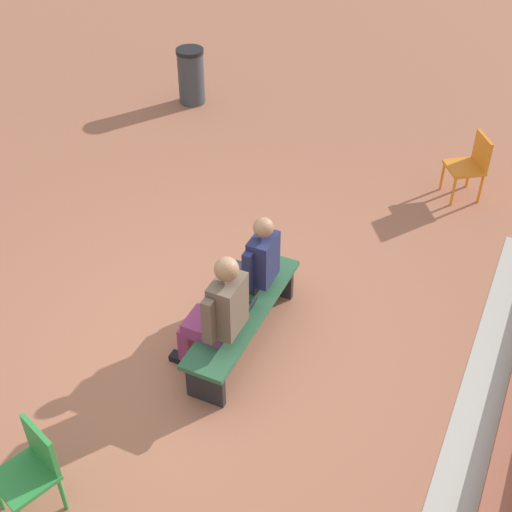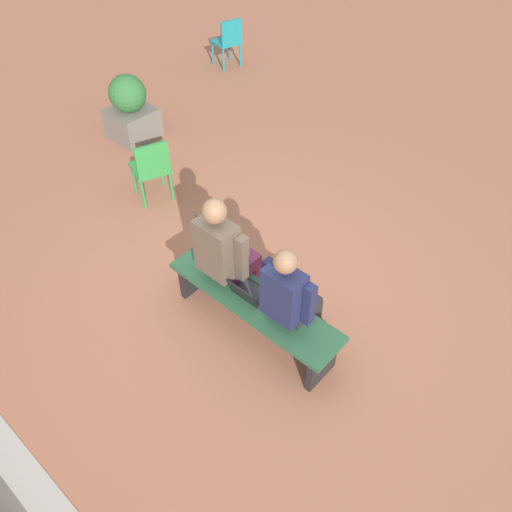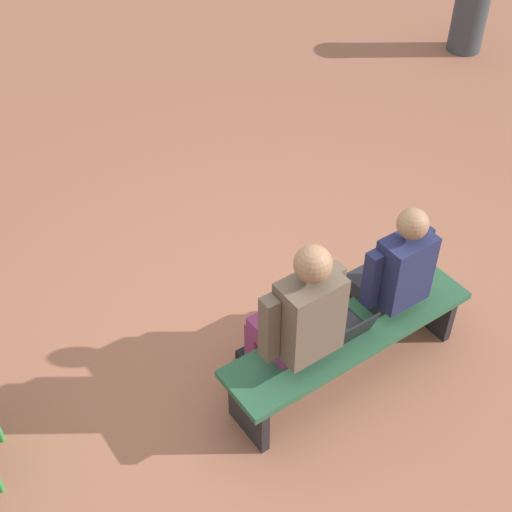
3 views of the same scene
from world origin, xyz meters
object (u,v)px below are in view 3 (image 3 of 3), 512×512
(person_adult, at_px, (297,320))
(laptop, at_px, (346,329))
(bench, at_px, (349,340))
(person_student, at_px, (390,274))
(litter_bin, at_px, (470,15))

(person_adult, height_order, laptop, person_adult)
(bench, relative_size, laptop, 5.62)
(bench, relative_size, person_student, 1.40)
(litter_bin, bearing_deg, bench, 34.23)
(litter_bin, bearing_deg, laptop, 34.04)
(person_adult, height_order, litter_bin, person_adult)
(bench, xyz_separation_m, person_adult, (0.39, -0.07, 0.38))
(laptop, relative_size, litter_bin, 0.37)
(bench, height_order, litter_bin, litter_bin)
(laptop, bearing_deg, bench, -166.11)
(laptop, distance_m, litter_bin, 5.32)
(person_student, bearing_deg, laptop, 10.30)
(person_student, bearing_deg, person_adult, -0.39)
(person_adult, relative_size, laptop, 4.31)
(bench, distance_m, person_student, 0.51)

